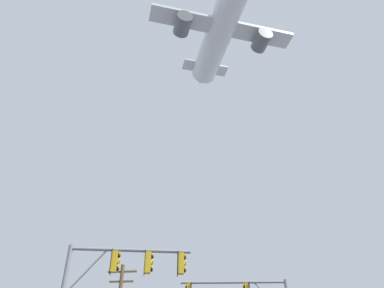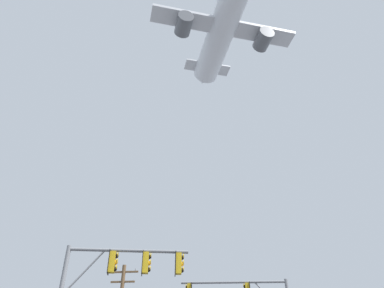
# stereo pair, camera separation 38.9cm
# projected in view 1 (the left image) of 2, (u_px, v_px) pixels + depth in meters

# --- Properties ---
(signal_pole_near) EXTENTS (5.35, 1.23, 6.15)m
(signal_pole_near) POSITION_uv_depth(u_px,v_px,m) (116.00, 279.00, 15.19)
(signal_pole_near) COLOR slate
(signal_pole_near) RESTS_ON ground
(airplane) EXTENTS (20.20, 26.16, 7.27)m
(airplane) POSITION_uv_depth(u_px,v_px,m) (224.00, 21.00, 49.30)
(airplane) COLOR white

